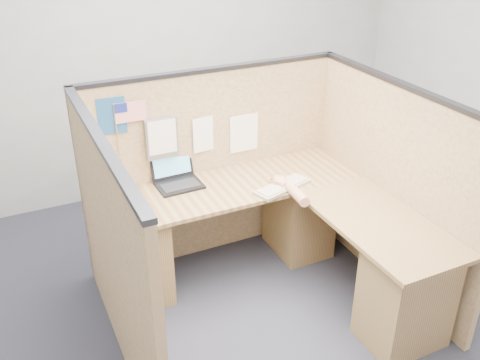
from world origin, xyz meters
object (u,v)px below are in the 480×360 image
keyboard (283,186)px  mouse (280,183)px  laptop (176,176)px  l_desk (277,245)px

keyboard → mouse: mouse is taller
laptop → keyboard: bearing=-33.2°
l_desk → laptop: 0.89m
l_desk → laptop: (-0.53, 0.60, 0.40)m
laptop → mouse: bearing=-30.7°
l_desk → keyboard: bearing=54.6°
laptop → mouse: (0.67, -0.37, -0.03)m
l_desk → laptop: size_ratio=5.90×
laptop → mouse: laptop is taller
l_desk → mouse: (0.13, 0.23, 0.36)m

